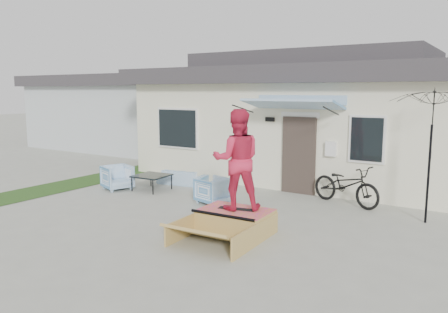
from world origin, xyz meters
The scene contains 13 objects.
ground centered at (0.00, 0.00, 0.00)m, with size 90.00×90.00×0.00m, color #989A8D.
grass_strip centered at (-5.20, 2.00, 0.00)m, with size 1.40×8.00×0.01m, color #234419.
house centered at (0.00, 7.99, 1.94)m, with size 10.80×8.49×4.10m.
neighbor_house centered at (-10.50, 10.00, 1.78)m, with size 8.60×7.60×3.50m.
loveseat centered at (-2.40, 3.67, 0.29)m, with size 1.49×0.44×0.58m, color #3F81BE.
armchair_left centered at (-3.52, 2.11, 0.38)m, with size 0.75×0.70×0.77m, color #3F81BE.
armchair_right centered at (-0.35, 2.29, 0.36)m, with size 0.71×0.66×0.73m, color #3F81BE.
coffee_table centered at (-2.64, 2.58, 0.22)m, with size 0.88×0.88×0.44m, color black.
bicycle centered at (2.47, 3.97, 0.61)m, with size 0.66×1.90×1.22m, color black.
patio_umbrella centered at (4.39, 3.41, 1.75)m, with size 1.75×1.62×2.20m.
skate_ramp centered at (1.33, 0.64, 0.23)m, with size 1.38×1.84×0.46m, color #AB8946, non-canonical shape.
skateboard centered at (1.32, 0.68, 0.48)m, with size 0.74×0.19×0.05m, color black.
skater centered at (1.32, 0.68, 1.49)m, with size 0.96×0.74×1.97m, color #D02345.
Camera 1 is at (5.72, -6.57, 2.79)m, focal length 35.34 mm.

